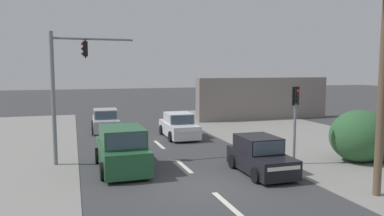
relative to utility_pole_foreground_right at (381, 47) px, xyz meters
The scene contains 14 objects.
ground_plane 7.69m from the utility_pole_foreground_right, 151.24° to the left, with size 140.00×140.00×0.00m, color #3A3A3D.
lane_dash_near 7.21m from the utility_pole_foreground_right, behind, with size 0.20×2.40×0.01m, color silver.
lane_dash_mid 9.21m from the utility_pole_foreground_right, 131.25° to the left, with size 0.20×2.40×0.01m, color silver.
lane_dash_far 12.95m from the utility_pole_foreground_right, 115.19° to the left, with size 0.20×2.40×0.01m, color silver.
kerb_right_verge 7.99m from the utility_pole_foreground_right, 50.61° to the left, with size 10.00×44.00×0.02m, color gray.
utility_pole_foreground_right is the anchor object (origin of this frame).
traffic_signal_mast 12.73m from the utility_pole_foreground_right, 142.26° to the left, with size 3.69×0.44×6.00m.
pedestal_signal_right_kerb 5.27m from the utility_pole_foreground_right, 92.34° to the left, with size 0.43×0.31×3.56m.
roadside_bush 6.42m from the utility_pole_foreground_right, 51.91° to the left, with size 2.98×2.55×2.45m.
shopfront_wall_far 19.97m from the utility_pole_foreground_right, 72.48° to the left, with size 12.00×1.00×3.60m, color gray.
suv_crossing_left 10.71m from the utility_pole_foreground_right, 142.08° to the left, with size 2.09×4.56×1.90m.
hatchback_oncoming_near 6.22m from the utility_pole_foreground_right, 121.86° to the left, with size 1.81×3.65×1.53m.
sedan_kerbside_parked 13.86m from the utility_pole_foreground_right, 104.78° to the left, with size 1.94×4.26×1.56m.
sedan_receding_far 18.68m from the utility_pole_foreground_right, 114.79° to the left, with size 2.01×4.30×1.56m.
Camera 1 is at (-4.64, -12.76, 4.36)m, focal length 35.00 mm.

